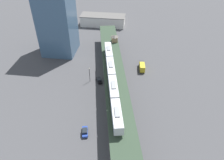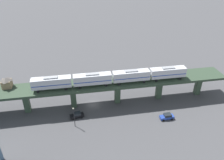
% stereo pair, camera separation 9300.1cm
% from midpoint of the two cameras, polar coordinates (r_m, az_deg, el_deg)
% --- Properties ---
extents(ground_plane, '(400.00, 400.00, 0.00)m').
position_cam_midpoint_polar(ground_plane, '(70.06, 27.59, -16.46)').
color(ground_plane, '#424244').
extents(elevated_viaduct, '(26.96, 91.78, 8.42)m').
position_cam_midpoint_polar(elevated_viaduct, '(64.80, 29.50, -12.70)').
color(elevated_viaduct, '#2C3D2C').
rests_on(elevated_viaduct, ground).
extents(subway_train, '(12.88, 49.33, 4.45)m').
position_cam_midpoint_polar(subway_train, '(58.49, 32.31, -14.92)').
color(subway_train, silver).
rests_on(subway_train, elevated_viaduct).
extents(signal_hut, '(3.81, 3.81, 3.40)m').
position_cam_midpoint_polar(signal_hut, '(81.06, 22.87, 3.19)').
color(signal_hut, '#8C7251').
rests_on(signal_hut, elevated_viaduct).
extents(street_car_blue, '(2.78, 4.70, 1.89)m').
position_cam_midpoint_polar(street_car_blue, '(56.59, 27.50, -35.71)').
color(street_car_blue, '#233D93').
rests_on(street_car_blue, ground).
extents(street_car_black, '(3.31, 4.75, 1.89)m').
position_cam_midpoint_polar(street_car_black, '(69.62, 21.30, -13.21)').
color(street_car_black, black).
rests_on(street_car_black, ground).
extents(delivery_truck, '(2.96, 7.38, 3.20)m').
position_cam_midpoint_polar(delivery_truck, '(83.51, 32.21, -6.52)').
color(delivery_truck, '#333338').
rests_on(delivery_truck, ground).
extents(street_lamp, '(0.44, 0.44, 6.94)m').
position_cam_midpoint_polar(street_lamp, '(66.24, 18.49, -11.43)').
color(street_lamp, black).
rests_on(street_lamp, ground).
extents(warehouse_building, '(28.66, 10.49, 6.80)m').
position_cam_midpoint_polar(warehouse_building, '(114.80, 12.50, 11.51)').
color(warehouse_building, beige).
rests_on(warehouse_building, ground).
extents(office_tower, '(16.00, 16.00, 36.00)m').
position_cam_midpoint_polar(office_tower, '(75.52, 2.56, 10.67)').
color(office_tower, '#3D5B7A').
rests_on(office_tower, ground).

